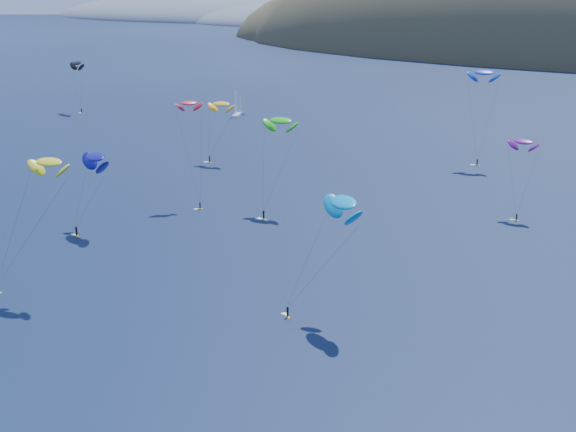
% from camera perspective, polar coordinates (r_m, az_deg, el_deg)
% --- Properties ---
extents(headland, '(460.00, 250.00, 60.00)m').
position_cam_1_polar(headland, '(959.04, -4.71, 13.66)').
color(headland, slate).
rests_on(headland, ground).
extents(sailboat, '(9.63, 8.46, 11.52)m').
position_cam_1_polar(sailboat, '(309.52, -3.64, 7.28)').
color(sailboat, white).
rests_on(sailboat, ground).
extents(kitesurfer_1, '(8.42, 6.50, 18.97)m').
position_cam_1_polar(kitesurfer_1, '(233.64, -4.78, 7.94)').
color(kitesurfer_1, yellow).
rests_on(kitesurfer_1, ground).
extents(kitesurfer_2, '(11.76, 10.10, 24.74)m').
position_cam_1_polar(kitesurfer_2, '(141.96, -16.66, 3.68)').
color(kitesurfer_2, yellow).
rests_on(kitesurfer_2, ground).
extents(kitesurfer_3, '(8.65, 12.83, 23.03)m').
position_cam_1_polar(kitesurfer_3, '(184.63, -0.53, 6.79)').
color(kitesurfer_3, yellow).
rests_on(kitesurfer_3, ground).
extents(kitesurfer_4, '(9.41, 6.69, 28.48)m').
position_cam_1_polar(kitesurfer_4, '(235.58, 13.76, 9.88)').
color(kitesurfer_4, yellow).
rests_on(kitesurfer_4, ground).
extents(kitesurfer_5, '(13.00, 11.38, 21.67)m').
position_cam_1_polar(kitesurfer_5, '(125.76, 3.96, 0.97)').
color(kitesurfer_5, yellow).
rests_on(kitesurfer_5, ground).
extents(kitesurfer_6, '(7.19, 8.49, 18.61)m').
position_cam_1_polar(kitesurfer_6, '(188.37, 16.42, 5.08)').
color(kitesurfer_6, yellow).
rests_on(kitesurfer_6, ground).
extents(kitesurfer_9, '(9.83, 9.23, 25.40)m').
position_cam_1_polar(kitesurfer_9, '(191.47, -7.06, 7.95)').
color(kitesurfer_9, yellow).
rests_on(kitesurfer_9, ground).
extents(kitesurfer_10, '(11.74, 12.68, 18.63)m').
position_cam_1_polar(kitesurfer_10, '(175.43, -13.54, 4.12)').
color(kitesurfer_10, yellow).
rests_on(kitesurfer_10, ground).
extents(kitesurfer_12, '(10.54, 8.63, 21.34)m').
position_cam_1_polar(kitesurfer_12, '(328.83, -14.77, 10.47)').
color(kitesurfer_12, yellow).
rests_on(kitesurfer_12, ground).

